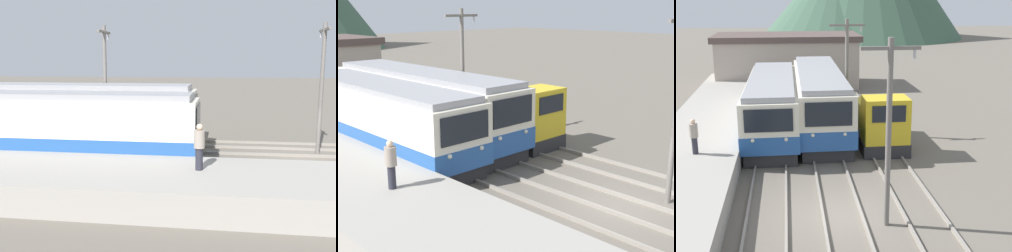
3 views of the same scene
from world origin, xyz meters
The scene contains 9 objects.
ground_plane centered at (0.00, 0.00, 0.00)m, with size 200.00×200.00×0.00m, color #665E54.
track_left centered at (-2.60, 0.00, 0.07)m, with size 1.54×60.00×0.14m.
track_center centered at (0.20, 0.00, 0.07)m, with size 1.54×60.00×0.14m.
track_right centered at (3.20, 0.00, 0.07)m, with size 1.54×60.00×0.14m.
commuter_train_left centered at (-2.60, 10.97, 1.60)m, with size 2.84×12.10×3.42m.
commuter_train_center centered at (0.20, 11.75, 1.69)m, with size 2.84×13.08×3.63m.
shunting_locomotive centered at (3.20, 8.06, 1.21)m, with size 2.40×5.28×3.00m.
catenary_mast_mid centered at (1.71, 10.35, 3.65)m, with size 2.00×0.20×6.68m.
person_on_platform centered at (-5.91, 4.70, 1.92)m, with size 0.38×0.38×1.63m.
Camera 2 is at (-13.20, -8.00, 6.77)m, focal length 50.00 mm.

